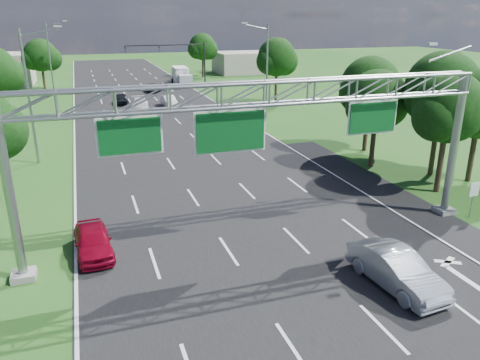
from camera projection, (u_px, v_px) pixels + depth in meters
name	position (u px, v px, depth m)	size (l,w,h in m)	color
ground	(184.00, 150.00, 39.82)	(220.00, 220.00, 0.00)	#1C4D17
road	(184.00, 150.00, 39.82)	(18.00, 180.00, 0.02)	black
road_flare	(403.00, 203.00, 28.61)	(3.00, 30.00, 0.02)	black
sign_gantry	(268.00, 106.00, 21.54)	(23.50, 1.00, 9.56)	gray
regulatory_sign	(474.00, 193.00, 26.07)	(0.60, 0.08, 2.10)	gray
traffic_signal	(182.00, 54.00, 71.62)	(12.21, 0.24, 7.00)	black
streetlight_l_near	(31.00, 91.00, 34.55)	(2.97, 0.22, 10.16)	gray
streetlight_l_far	(51.00, 55.00, 65.82)	(2.97, 0.22, 10.16)	gray
streetlight_r_mid	(265.00, 67.00, 50.31)	(2.97, 0.22, 10.16)	gray
tree_cluster_right	(420.00, 99.00, 32.86)	(9.91, 14.60, 8.68)	#2D2116
tree_verge_lc	(41.00, 57.00, 70.03)	(5.76, 4.80, 7.62)	#2D2116
tree_verge_rd	(277.00, 59.00, 58.91)	(5.76, 4.80, 8.28)	#2D2116
tree_verge_re	(203.00, 48.00, 85.25)	(5.76, 4.80, 7.84)	#2D2116
building_right	(247.00, 62.00, 92.85)	(12.00, 9.00, 4.00)	#A79A8C
red_coupe	(93.00, 241.00, 22.30)	(1.65, 4.09, 1.39)	maroon
silver_sedan	(396.00, 269.00, 19.59)	(1.68, 4.82, 1.59)	#B4BAC0
car_queue_a	(139.00, 105.00, 55.93)	(2.10, 5.16, 1.50)	silver
car_queue_b	(153.00, 88.00, 69.64)	(1.98, 4.29, 1.19)	black
car_queue_c	(122.00, 99.00, 60.14)	(1.56, 3.88, 1.32)	black
car_queue_d	(169.00, 101.00, 58.62)	(1.41, 4.05, 1.34)	silver
box_truck	(181.00, 77.00, 76.44)	(2.52, 7.56, 2.82)	white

